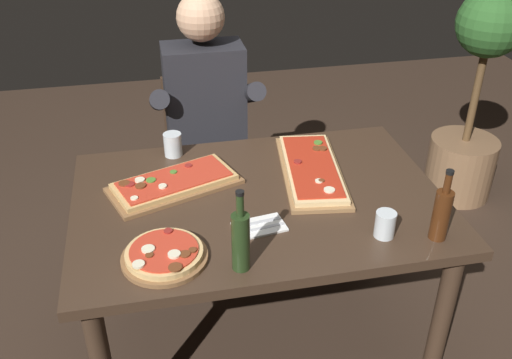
# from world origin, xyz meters

# --- Properties ---
(ground_plane) EXTENTS (6.40, 6.40, 0.00)m
(ground_plane) POSITION_xyz_m (0.00, 0.00, 0.00)
(ground_plane) COLOR #38281E
(dining_table) EXTENTS (1.40, 0.96, 0.74)m
(dining_table) POSITION_xyz_m (0.00, 0.00, 0.64)
(dining_table) COLOR #3D2B1E
(dining_table) RESTS_ON ground_plane
(pizza_rectangular_front) EXTENTS (0.55, 0.39, 0.05)m
(pizza_rectangular_front) POSITION_xyz_m (-0.31, 0.14, 0.76)
(pizza_rectangular_front) COLOR brown
(pizza_rectangular_front) RESTS_ON dining_table
(pizza_rectangular_left) EXTENTS (0.31, 0.60, 0.05)m
(pizza_rectangular_left) POSITION_xyz_m (0.25, 0.13, 0.76)
(pizza_rectangular_left) COLOR olive
(pizza_rectangular_left) RESTS_ON dining_table
(pizza_round_far) EXTENTS (0.28, 0.28, 0.05)m
(pizza_round_far) POSITION_xyz_m (-0.38, -0.30, 0.76)
(pizza_round_far) COLOR brown
(pizza_round_far) RESTS_ON dining_table
(wine_bottle_dark) EXTENTS (0.06, 0.06, 0.29)m
(wine_bottle_dark) POSITION_xyz_m (-0.14, -0.39, 0.85)
(wine_bottle_dark) COLOR #233819
(wine_bottle_dark) RESTS_ON dining_table
(oil_bottle_amber) EXTENTS (0.06, 0.06, 0.27)m
(oil_bottle_amber) POSITION_xyz_m (0.55, -0.37, 0.84)
(oil_bottle_amber) COLOR #47230F
(oil_bottle_amber) RESTS_ON dining_table
(tumbler_near_camera) EXTENTS (0.08, 0.08, 0.10)m
(tumbler_near_camera) POSITION_xyz_m (-0.29, 0.40, 0.79)
(tumbler_near_camera) COLOR silver
(tumbler_near_camera) RESTS_ON dining_table
(tumbler_far_side) EXTENTS (0.07, 0.07, 0.09)m
(tumbler_far_side) POSITION_xyz_m (0.37, -0.32, 0.79)
(tumbler_far_side) COLOR silver
(tumbler_far_side) RESTS_ON dining_table
(napkin_cutlery_set) EXTENTS (0.19, 0.14, 0.01)m
(napkin_cutlery_set) POSITION_xyz_m (-0.04, -0.19, 0.74)
(napkin_cutlery_set) COLOR white
(napkin_cutlery_set) RESTS_ON dining_table
(diner_chair) EXTENTS (0.44, 0.44, 0.87)m
(diner_chair) POSITION_xyz_m (-0.10, 0.86, 0.49)
(diner_chair) COLOR #3D2B1E
(diner_chair) RESTS_ON ground_plane
(seated_diner) EXTENTS (0.53, 0.41, 1.33)m
(seated_diner) POSITION_xyz_m (-0.10, 0.74, 0.74)
(seated_diner) COLOR #23232D
(seated_diner) RESTS_ON ground_plane
(potted_plant_corner) EXTENTS (0.40, 0.40, 1.25)m
(potted_plant_corner) POSITION_xyz_m (1.45, 0.91, 0.59)
(potted_plant_corner) COLOR #846042
(potted_plant_corner) RESTS_ON ground_plane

